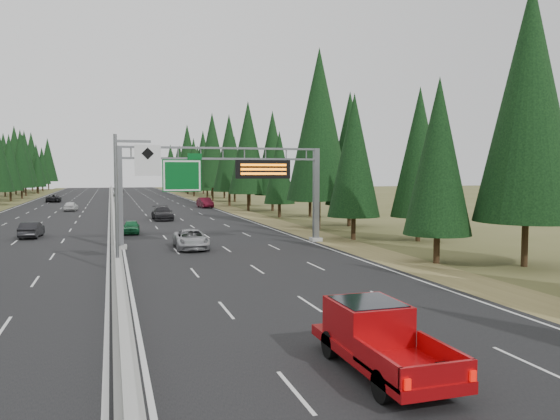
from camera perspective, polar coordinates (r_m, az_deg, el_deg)
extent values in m
cube|color=black|center=(88.02, -17.06, -0.02)|extent=(32.00, 260.00, 0.08)
cube|color=olive|center=(89.87, -5.64, 0.21)|extent=(3.60, 260.00, 0.06)
cube|color=gray|center=(88.01, -17.06, 0.10)|extent=(0.70, 260.00, 0.30)
cube|color=gray|center=(87.99, -17.07, 0.36)|extent=(0.30, 260.00, 0.60)
cube|color=slate|center=(42.88, -16.40, 1.25)|extent=(0.45, 0.45, 7.80)
cube|color=gray|center=(43.21, -16.30, -3.72)|extent=(0.90, 0.90, 0.30)
cube|color=slate|center=(45.94, 3.78, 1.57)|extent=(0.45, 0.45, 7.80)
cube|color=gray|center=(46.25, 3.76, -3.07)|extent=(0.90, 0.90, 0.30)
cube|color=slate|center=(43.72, -5.99, 6.45)|extent=(15.85, 0.35, 0.16)
cube|color=slate|center=(43.70, -5.98, 5.35)|extent=(15.85, 0.35, 0.16)
cube|color=#054C19|center=(42.91, -10.21, 3.55)|extent=(3.00, 0.10, 2.50)
cube|color=silver|center=(42.85, -10.20, 3.55)|extent=(2.85, 0.02, 2.35)
cube|color=#054C19|center=(43.06, -8.90, 5.57)|extent=(1.10, 0.10, 0.45)
cube|color=black|center=(44.14, -1.78, 4.27)|extent=(4.50, 0.40, 1.50)
cube|color=orange|center=(43.93, -1.70, 4.73)|extent=(3.80, 0.02, 0.18)
cube|color=orange|center=(43.93, -1.70, 4.28)|extent=(3.80, 0.02, 0.18)
cube|color=orange|center=(43.93, -1.70, 3.82)|extent=(3.80, 0.02, 0.18)
cylinder|color=slate|center=(32.88, -16.73, 0.64)|extent=(0.20, 0.20, 8.00)
cube|color=gray|center=(33.32, -16.59, -6.07)|extent=(0.50, 0.50, 0.20)
cube|color=slate|center=(32.90, -15.10, 6.95)|extent=(2.00, 0.15, 0.15)
cube|color=silver|center=(32.78, -13.65, 5.06)|extent=(1.50, 0.06, 1.80)
cylinder|color=black|center=(36.46, 16.04, -3.97)|extent=(0.40, 0.40, 1.91)
cone|color=black|center=(36.14, 16.22, 5.43)|extent=(4.29, 4.29, 10.01)
cylinder|color=black|center=(37.36, 24.20, -3.27)|extent=(0.40, 0.40, 2.83)
cone|color=black|center=(37.34, 24.59, 10.31)|extent=(6.36, 6.36, 14.84)
cylinder|color=black|center=(48.05, 7.67, -1.89)|extent=(0.40, 0.40, 2.03)
cone|color=black|center=(47.82, 7.75, 5.71)|extent=(4.58, 4.58, 10.68)
cylinder|color=black|center=(48.09, 14.22, -1.93)|extent=(0.40, 0.40, 2.10)
cone|color=black|center=(47.87, 14.36, 5.90)|extent=(4.72, 4.72, 11.02)
cylinder|color=black|center=(57.38, 4.05, -0.43)|extent=(0.40, 0.40, 3.00)
cone|color=black|center=(57.43, 4.10, 8.94)|extent=(6.75, 6.75, 15.76)
cylinder|color=black|center=(60.18, 7.23, -0.56)|extent=(0.40, 0.40, 2.35)
cone|color=black|center=(60.05, 7.29, 6.43)|extent=(5.28, 5.28, 12.32)
cylinder|color=black|center=(71.38, -0.06, -0.04)|extent=(0.40, 0.40, 1.80)
cone|color=black|center=(71.21, -0.06, 4.49)|extent=(4.06, 4.06, 9.47)
cylinder|color=black|center=(72.46, 3.16, 0.11)|extent=(0.40, 0.40, 2.05)
cone|color=black|center=(72.32, 3.18, 5.17)|extent=(4.61, 4.61, 10.75)
cylinder|color=black|center=(82.97, -3.33, 0.81)|extent=(0.40, 0.40, 2.66)
cone|color=black|center=(82.93, -3.35, 6.55)|extent=(5.98, 5.98, 13.95)
cylinder|color=black|center=(83.24, -0.79, 0.75)|extent=(0.40, 0.40, 2.44)
cone|color=black|center=(83.16, -0.79, 5.99)|extent=(5.48, 5.48, 12.78)
cylinder|color=black|center=(95.63, -5.30, 1.18)|extent=(0.40, 0.40, 2.55)
cone|color=black|center=(95.58, -5.33, 5.97)|extent=(5.75, 5.75, 13.41)
cylinder|color=black|center=(96.75, -3.20, 1.14)|extent=(0.40, 0.40, 2.26)
cone|color=black|center=(96.66, -3.21, 5.31)|extent=(5.08, 5.08, 11.84)
cylinder|color=black|center=(111.23, -7.05, 1.64)|extent=(0.40, 0.40, 2.86)
cone|color=black|center=(111.23, -7.09, 6.24)|extent=(6.44, 6.44, 15.02)
cylinder|color=black|center=(109.41, -4.76, 1.41)|extent=(0.40, 0.40, 2.10)
cone|color=black|center=(109.32, -4.78, 4.85)|extent=(4.72, 4.72, 11.00)
cylinder|color=black|center=(124.27, -7.60, 1.62)|extent=(0.40, 0.40, 1.78)
cone|color=black|center=(124.17, -7.63, 4.19)|extent=(4.00, 4.00, 9.34)
cylinder|color=black|center=(125.12, -5.83, 1.68)|extent=(0.40, 0.40, 1.89)
cone|color=black|center=(125.03, -5.85, 4.39)|extent=(4.25, 4.25, 9.93)
cylinder|color=black|center=(133.88, -8.97, 1.88)|extent=(0.40, 0.40, 2.27)
cone|color=black|center=(133.82, -9.00, 4.91)|extent=(5.10, 5.10, 11.91)
cylinder|color=black|center=(137.98, -7.14, 2.01)|extent=(0.40, 0.40, 2.49)
cone|color=black|center=(137.94, -7.17, 5.24)|extent=(5.61, 5.61, 13.10)
cylinder|color=black|center=(147.95, -9.62, 2.20)|extent=(0.40, 0.40, 2.98)
cone|color=black|center=(147.96, -9.66, 5.81)|extent=(6.71, 6.71, 15.66)
cylinder|color=black|center=(150.47, -8.01, 2.21)|extent=(0.40, 0.40, 2.77)
cone|color=black|center=(150.46, -8.04, 5.50)|extent=(6.22, 6.22, 14.52)
cylinder|color=black|center=(160.71, -9.79, 2.18)|extent=(0.40, 0.40, 2.11)
cone|color=black|center=(160.65, -9.82, 4.54)|extent=(4.75, 4.75, 11.09)
cylinder|color=black|center=(161.93, -8.59, 2.22)|extent=(0.40, 0.40, 2.19)
cone|color=black|center=(161.87, -8.61, 4.65)|extent=(4.94, 4.94, 11.52)
cylinder|color=black|center=(175.71, -10.40, 2.35)|extent=(0.40, 0.40, 2.31)
cone|color=black|center=(175.66, -10.42, 4.70)|extent=(5.19, 5.19, 12.11)
cylinder|color=black|center=(175.24, -9.50, 2.28)|extent=(0.40, 0.40, 1.82)
cone|color=black|center=(175.17, -9.52, 4.15)|extent=(4.11, 4.11, 9.58)
cylinder|color=black|center=(189.42, -11.13, 2.42)|extent=(0.40, 0.40, 2.04)
cone|color=black|center=(189.36, -11.16, 4.35)|extent=(4.60, 4.60, 10.73)
cylinder|color=black|center=(187.41, -9.90, 2.41)|extent=(0.40, 0.40, 2.03)
cone|color=black|center=(187.35, -9.92, 4.35)|extent=(4.57, 4.57, 10.65)
cylinder|color=black|center=(200.54, -11.33, 2.57)|extent=(0.40, 0.40, 2.56)
cone|color=black|center=(200.52, -11.36, 4.85)|extent=(5.75, 5.75, 13.42)
cylinder|color=black|center=(202.63, -10.60, 2.56)|extent=(0.40, 0.40, 2.36)
cone|color=black|center=(202.60, -10.63, 4.65)|extent=(5.30, 5.30, 12.37)
cylinder|color=black|center=(123.24, -26.33, 1.32)|extent=(0.40, 0.40, 2.18)
cone|color=black|center=(123.16, -26.42, 4.50)|extent=(4.92, 4.92, 11.47)
cylinder|color=black|center=(134.00, -25.36, 1.59)|extent=(0.40, 0.40, 2.47)
cone|color=black|center=(133.95, -25.46, 4.88)|extent=(5.55, 5.55, 12.94)
cylinder|color=black|center=(149.86, -25.03, 1.84)|extent=(0.40, 0.40, 2.60)
cone|color=black|center=(149.83, -25.12, 4.95)|extent=(5.86, 5.86, 13.66)
cylinder|color=black|center=(148.68, -26.80, 1.75)|extent=(0.40, 0.40, 2.49)
cone|color=black|center=(148.64, -26.89, 4.74)|extent=(5.60, 5.60, 13.06)
cylinder|color=black|center=(162.82, -23.96, 1.89)|extent=(0.40, 0.40, 1.93)
cone|color=black|center=(162.75, -24.01, 4.01)|extent=(4.34, 4.34, 10.13)
cylinder|color=black|center=(161.45, -25.87, 2.00)|extent=(0.40, 0.40, 2.93)
cone|color=black|center=(161.46, -25.97, 5.24)|extent=(6.59, 6.59, 15.37)
cylinder|color=black|center=(172.73, -24.04, 2.04)|extent=(0.40, 0.40, 2.27)
cone|color=black|center=(172.68, -24.10, 4.40)|extent=(5.11, 5.11, 11.93)
cylinder|color=black|center=(175.38, -25.21, 2.11)|extent=(0.40, 0.40, 2.74)
cone|color=black|center=(175.37, -25.29, 4.91)|extent=(6.17, 6.17, 14.41)
cylinder|color=black|center=(186.76, -23.55, 2.17)|extent=(0.40, 0.40, 2.21)
cone|color=black|center=(186.71, -23.61, 4.29)|extent=(4.98, 4.98, 11.62)
cylinder|color=black|center=(186.49, -24.45, 2.25)|extent=(0.40, 0.40, 2.95)
cone|color=black|center=(186.50, -24.53, 5.08)|extent=(6.63, 6.63, 15.47)
cylinder|color=black|center=(202.17, -23.02, 2.38)|extent=(0.40, 0.40, 2.81)
cone|color=black|center=(202.17, -23.09, 4.87)|extent=(6.32, 6.32, 14.76)
cylinder|color=black|center=(202.81, -23.93, 2.25)|extent=(0.40, 0.40, 2.06)
cone|color=black|center=(202.76, -23.98, 4.07)|extent=(4.64, 4.64, 10.83)
imported|color=#9E9EA3|center=(42.05, -9.28, -3.03)|extent=(2.54, 5.29, 1.45)
cylinder|color=black|center=(14.70, 10.76, -17.61)|extent=(0.32, 0.84, 0.84)
cylinder|color=black|center=(15.57, 16.83, -16.45)|extent=(0.32, 0.84, 0.84)
cylinder|color=black|center=(17.66, 5.30, -13.82)|extent=(0.32, 0.84, 0.84)
cylinder|color=black|center=(18.39, 10.59, -13.14)|extent=(0.32, 0.84, 0.84)
cube|color=#A60A0E|center=(16.53, 10.58, -14.56)|extent=(2.10, 5.89, 0.32)
cube|color=#A60A0E|center=(17.12, 9.11, -11.31)|extent=(2.00, 2.31, 1.16)
cube|color=black|center=(17.04, 9.12, -10.28)|extent=(1.79, 2.00, 0.58)
cube|color=#A60A0E|center=(14.65, 10.01, -15.49)|extent=(0.11, 2.53, 0.63)
cube|color=#A60A0E|center=(15.62, 16.75, -14.34)|extent=(0.11, 2.53, 0.63)
cube|color=#A60A0E|center=(14.10, 16.23, -16.36)|extent=(2.10, 0.11, 0.63)
imported|color=#176435|center=(53.58, -15.29, -1.71)|extent=(1.74, 3.85, 1.28)
imported|color=#500B1A|center=(90.35, -7.84, 0.76)|extent=(2.18, 5.14, 1.65)
imported|color=black|center=(68.04, -12.19, -0.34)|extent=(2.43, 5.65, 1.62)
imported|color=#BDBDBD|center=(137.34, -16.54, 1.67)|extent=(2.41, 5.12, 1.42)
imported|color=black|center=(153.05, -16.38, 1.91)|extent=(1.95, 4.43, 1.48)
imported|color=black|center=(53.36, -24.53, -1.89)|extent=(1.79, 4.37, 1.41)
imported|color=silver|center=(87.91, -21.00, 0.38)|extent=(2.12, 4.38, 1.44)
imported|color=black|center=(115.15, -22.57, 1.15)|extent=(2.62, 5.55, 1.53)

